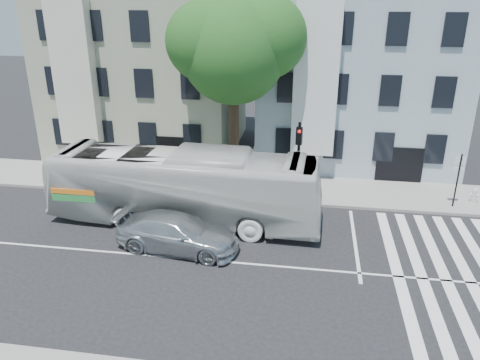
% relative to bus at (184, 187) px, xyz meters
% --- Properties ---
extents(ground, '(120.00, 120.00, 0.00)m').
position_rel_bus_xyz_m(ground, '(1.51, -3.35, -1.81)').
color(ground, black).
rests_on(ground, ground).
extents(sidewalk_far, '(80.00, 4.00, 0.15)m').
position_rel_bus_xyz_m(sidewalk_far, '(1.51, 4.65, -1.74)').
color(sidewalk_far, gray).
rests_on(sidewalk_far, ground).
extents(building_left, '(12.00, 10.00, 11.00)m').
position_rel_bus_xyz_m(building_left, '(-5.49, 11.65, 3.69)').
color(building_left, '#989B82').
rests_on(building_left, ground).
extents(building_right, '(12.00, 10.00, 11.00)m').
position_rel_bus_xyz_m(building_right, '(8.51, 11.65, 3.69)').
color(building_right, '#A3B6C2').
rests_on(building_right, ground).
extents(street_tree, '(7.30, 5.90, 11.10)m').
position_rel_bus_xyz_m(street_tree, '(1.57, 5.39, 6.02)').
color(street_tree, '#2D2116').
rests_on(street_tree, ground).
extents(bus, '(3.53, 13.10, 3.62)m').
position_rel_bus_xyz_m(bus, '(0.00, 0.00, 0.00)').
color(bus, silver).
rests_on(bus, ground).
extents(sedan, '(2.77, 5.56, 1.55)m').
position_rel_bus_xyz_m(sedan, '(0.36, -2.58, -1.03)').
color(sedan, silver).
rests_on(sedan, ground).
extents(hedge, '(8.09, 4.26, 0.70)m').
position_rel_bus_xyz_m(hedge, '(-0.53, 3.02, -1.31)').
color(hedge, '#26601F').
rests_on(hedge, sidewalk_far).
extents(traffic_signal, '(0.46, 0.54, 4.41)m').
position_rel_bus_xyz_m(traffic_signal, '(5.22, 2.83, 1.04)').
color(traffic_signal, black).
rests_on(traffic_signal, ground).
extents(fire_hydrant, '(0.45, 0.30, 0.79)m').
position_rel_bus_xyz_m(fire_hydrant, '(14.41, 4.21, -1.26)').
color(fire_hydrant, silver).
rests_on(fire_hydrant, sidewalk_far).
extents(far_sign_pole, '(0.51, 0.17, 2.83)m').
position_rel_bus_xyz_m(far_sign_pole, '(13.21, 3.53, 0.11)').
color(far_sign_pole, black).
rests_on(far_sign_pole, sidewalk_far).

